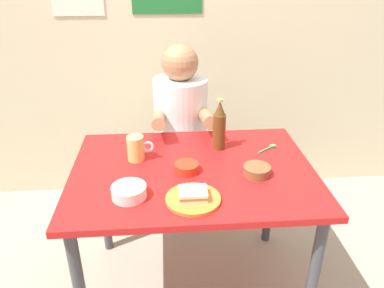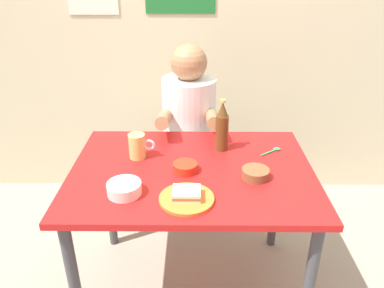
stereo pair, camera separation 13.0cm
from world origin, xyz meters
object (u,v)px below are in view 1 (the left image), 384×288
person_seated (181,113)px  sandwich (193,194)px  stool (182,171)px  beer_mug (136,148)px  rice_bowl_white (129,191)px  dining_table (193,186)px  plate_orange (193,199)px  beer_bottle (219,127)px

person_seated → sandwich: bearing=-89.8°
stool → beer_mug: size_ratio=3.57×
sandwich → rice_bowl_white: size_ratio=0.79×
rice_bowl_white → beer_mug: bearing=87.4°
dining_table → plate_orange: plate_orange is taller
person_seated → sandwich: size_ratio=6.54×
dining_table → plate_orange: bearing=-94.4°
plate_orange → sandwich: size_ratio=2.00×
dining_table → person_seated: bearing=92.1°
beer_mug → rice_bowl_white: beer_mug is taller
dining_table → rice_bowl_white: size_ratio=7.86×
beer_mug → beer_bottle: size_ratio=0.48×
dining_table → plate_orange: (-0.02, -0.25, 0.10)m
sandwich → beer_bottle: (0.16, 0.44, 0.09)m
beer_bottle → dining_table: bearing=-127.1°
plate_orange → beer_mug: size_ratio=1.75×
beer_bottle → rice_bowl_white: (-0.42, -0.39, -0.09)m
sandwich → rice_bowl_white: bearing=170.0°
plate_orange → beer_bottle: (0.16, 0.44, 0.11)m
dining_table → beer_mug: beer_mug is taller
sandwich → dining_table: bearing=85.6°
sandwich → beer_mug: (-0.24, 0.35, 0.03)m
dining_table → beer_bottle: bearing=52.9°
dining_table → rice_bowl_white: 0.36m
stool → beer_mug: 0.73m
dining_table → stool: dining_table is taller
stool → person_seated: (0.00, -0.01, 0.42)m
person_seated → beer_mug: bearing=-114.7°
plate_orange → rice_bowl_white: (-0.25, 0.04, 0.02)m
person_seated → plate_orange: (0.00, -0.87, -0.02)m
person_seated → beer_bottle: bearing=-68.6°
beer_mug → dining_table: bearing=-22.1°
stool → beer_mug: bearing=-114.2°
person_seated → rice_bowl_white: person_seated is taller
stool → rice_bowl_white: rice_bowl_white is taller
sandwich → rice_bowl_white: (-0.25, 0.04, -0.00)m
person_seated → rice_bowl_white: 0.86m
rice_bowl_white → person_seated: bearing=73.1°
stool → person_seated: person_seated is taller
dining_table → stool: size_ratio=2.44×
rice_bowl_white → dining_table: bearing=36.7°
beer_bottle → sandwich: bearing=-110.5°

